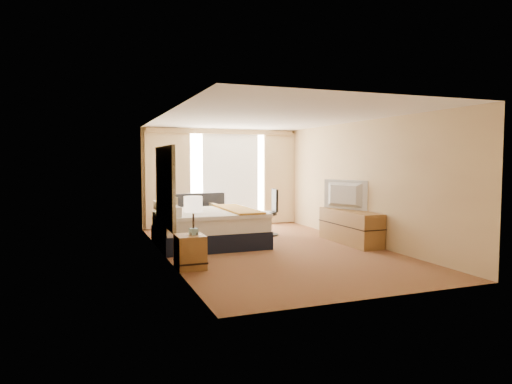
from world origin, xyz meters
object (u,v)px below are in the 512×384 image
object	(u,v)px
nightstand_right	(165,230)
bed	(208,227)
nightstand_left	(190,252)
media_dresser	(350,227)
floor_lamp	(164,181)
lamp_right	(165,194)
desk_chair	(269,215)
lamp_left	(193,205)
loveseat	(202,220)
television	(343,195)

from	to	relation	value
nightstand_right	bed	bearing A→B (deg)	-36.57
nightstand_left	media_dresser	size ratio (longest dim) A/B	0.31
floor_lamp	lamp_right	xyz separation A→B (m)	(-0.22, -1.35, -0.22)
floor_lamp	lamp_right	world-z (taller)	floor_lamp
desk_chair	lamp_right	size ratio (longest dim) A/B	1.73
bed	lamp_left	xyz separation A→B (m)	(-0.75, -1.90, 0.66)
nightstand_right	desk_chair	world-z (taller)	desk_chair
loveseat	television	xyz separation A→B (m)	(2.57, -2.27, 0.71)
nightstand_right	floor_lamp	distance (m)	1.72
lamp_left	television	distance (m)	3.81
loveseat	desk_chair	bearing A→B (deg)	-40.65
loveseat	nightstand_left	bearing A→B (deg)	-113.69
nightstand_right	lamp_right	bearing A→B (deg)	61.62
media_dresser	nightstand_right	bearing A→B (deg)	158.60
loveseat	desk_chair	size ratio (longest dim) A/B	1.47
loveseat	floor_lamp	world-z (taller)	floor_lamp
nightstand_left	media_dresser	distance (m)	3.85
desk_chair	television	distance (m)	1.85
nightstand_left	bed	distance (m)	2.07
loveseat	nightstand_right	bearing A→B (deg)	-142.69
bed	loveseat	size ratio (longest dim) A/B	1.32
bed	desk_chair	world-z (taller)	desk_chair
nightstand_right	desk_chair	xyz separation A→B (m)	(2.48, 0.11, 0.21)
nightstand_right	lamp_left	distance (m)	2.61
loveseat	floor_lamp	bearing A→B (deg)	151.32
desk_chair	lamp_right	bearing A→B (deg)	-169.63
floor_lamp	lamp_left	bearing A→B (deg)	-92.59
nightstand_left	floor_lamp	size ratio (longest dim) A/B	0.31
nightstand_left	loveseat	xyz separation A→B (m)	(1.08, 3.54, 0.04)
nightstand_left	bed	size ratio (longest dim) A/B	0.26
loveseat	lamp_left	distance (m)	3.76
nightstand_left	nightstand_right	world-z (taller)	same
bed	television	xyz separation A→B (m)	(2.84, -0.62, 0.64)
nightstand_left	lamp_left	size ratio (longest dim) A/B	0.87
desk_chair	lamp_right	world-z (taller)	lamp_right
nightstand_left	nightstand_right	xyz separation A→B (m)	(0.00, 2.50, 0.00)
bed	lamp_right	world-z (taller)	lamp_right
nightstand_left	television	bearing A→B (deg)	19.30
floor_lamp	television	bearing A→B (deg)	-37.35
floor_lamp	media_dresser	bearing A→B (deg)	-39.29
nightstand_right	floor_lamp	bearing A→B (deg)	80.40
media_dresser	floor_lamp	bearing A→B (deg)	140.71
nightstand_left	floor_lamp	bearing A→B (deg)	86.55
media_dresser	loveseat	world-z (taller)	loveseat
nightstand_left	bed	xyz separation A→B (m)	(0.81, 1.90, 0.10)
nightstand_left	lamp_right	world-z (taller)	lamp_right
media_dresser	lamp_right	bearing A→B (deg)	158.08
television	media_dresser	bearing A→B (deg)	168.03
media_dresser	loveseat	distance (m)	3.62
bed	media_dresser	bearing A→B (deg)	-16.38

